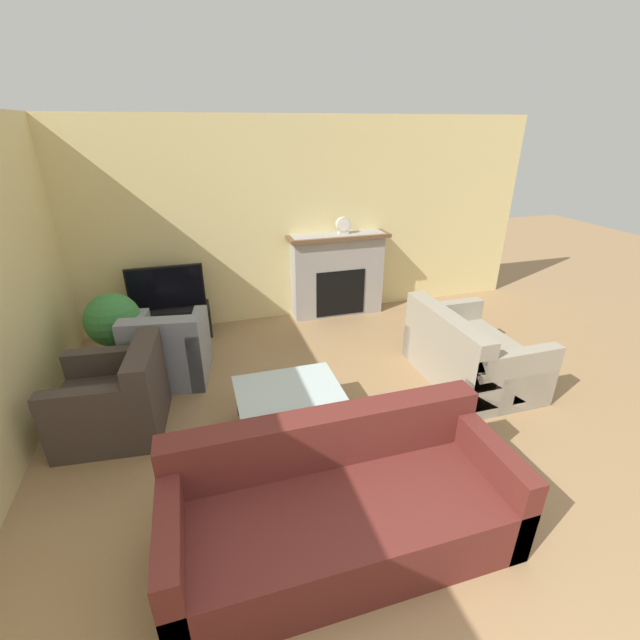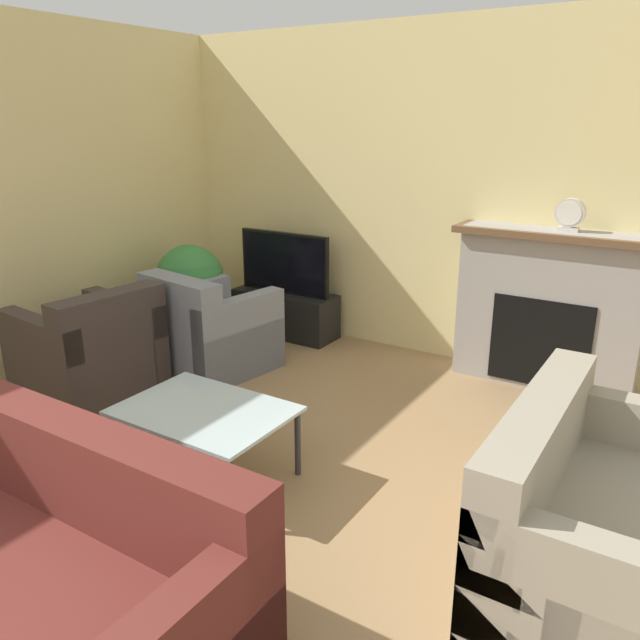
{
  "view_description": "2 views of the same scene",
  "coord_description": "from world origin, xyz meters",
  "px_view_note": "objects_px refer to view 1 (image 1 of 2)",
  "views": [
    {
      "loc": [
        -0.9,
        -0.84,
        2.57
      ],
      "look_at": [
        0.25,
        2.98,
        0.74
      ],
      "focal_mm": 24.0,
      "sensor_mm": 36.0,
      "label": 1
    },
    {
      "loc": [
        1.97,
        0.04,
        1.96
      ],
      "look_at": [
        0.08,
        3.01,
        0.81
      ],
      "focal_mm": 35.0,
      "sensor_mm": 36.0,
      "label": 2
    }
  ],
  "objects_px": {
    "armchair_accent": "(169,353)",
    "potted_plant": "(113,322)",
    "armchair_by_window": "(116,402)",
    "mantel_clock": "(343,225)",
    "coffee_table": "(288,391)",
    "couch_loveseat": "(469,356)",
    "tv": "(166,288)",
    "couch_sectional": "(341,507)"
  },
  "relations": [
    {
      "from": "coffee_table",
      "to": "couch_loveseat",
      "type": "bearing_deg",
      "value": 6.48
    },
    {
      "from": "armchair_by_window",
      "to": "armchair_accent",
      "type": "distance_m",
      "value": 0.92
    },
    {
      "from": "armchair_by_window",
      "to": "coffee_table",
      "type": "distance_m",
      "value": 1.55
    },
    {
      "from": "couch_loveseat",
      "to": "armchair_by_window",
      "type": "bearing_deg",
      "value": 87.28
    },
    {
      "from": "potted_plant",
      "to": "coffee_table",
      "type": "bearing_deg",
      "value": -44.7
    },
    {
      "from": "couch_sectional",
      "to": "mantel_clock",
      "type": "bearing_deg",
      "value": 70.52
    },
    {
      "from": "potted_plant",
      "to": "mantel_clock",
      "type": "distance_m",
      "value": 3.15
    },
    {
      "from": "couch_sectional",
      "to": "couch_loveseat",
      "type": "bearing_deg",
      "value": 36.98
    },
    {
      "from": "couch_sectional",
      "to": "potted_plant",
      "type": "relative_size",
      "value": 2.44
    },
    {
      "from": "armchair_accent",
      "to": "armchair_by_window",
      "type": "bearing_deg",
      "value": 69.82
    },
    {
      "from": "armchair_by_window",
      "to": "potted_plant",
      "type": "bearing_deg",
      "value": -168.87
    },
    {
      "from": "couch_loveseat",
      "to": "armchair_by_window",
      "type": "xyz_separation_m",
      "value": [
        -3.56,
        0.17,
        0.01
      ]
    },
    {
      "from": "armchair_by_window",
      "to": "armchair_accent",
      "type": "bearing_deg",
      "value": 156.66
    },
    {
      "from": "couch_sectional",
      "to": "armchair_accent",
      "type": "bearing_deg",
      "value": 114.21
    },
    {
      "from": "tv",
      "to": "armchair_by_window",
      "type": "height_order",
      "value": "tv"
    },
    {
      "from": "tv",
      "to": "armchair_accent",
      "type": "relative_size",
      "value": 0.99
    },
    {
      "from": "couch_sectional",
      "to": "mantel_clock",
      "type": "distance_m",
      "value": 3.99
    },
    {
      "from": "tv",
      "to": "couch_sectional",
      "type": "distance_m",
      "value": 3.71
    },
    {
      "from": "tv",
      "to": "couch_sectional",
      "type": "height_order",
      "value": "tv"
    },
    {
      "from": "tv",
      "to": "armchair_by_window",
      "type": "xyz_separation_m",
      "value": [
        -0.44,
        -1.85,
        -0.39
      ]
    },
    {
      "from": "tv",
      "to": "coffee_table",
      "type": "xyz_separation_m",
      "value": [
        1.05,
        -2.25,
        -0.31
      ]
    },
    {
      "from": "couch_sectional",
      "to": "potted_plant",
      "type": "distance_m",
      "value": 3.33
    },
    {
      "from": "tv",
      "to": "potted_plant",
      "type": "relative_size",
      "value": 1.03
    },
    {
      "from": "couch_loveseat",
      "to": "coffee_table",
      "type": "bearing_deg",
      "value": 96.48
    },
    {
      "from": "armchair_by_window",
      "to": "mantel_clock",
      "type": "height_order",
      "value": "mantel_clock"
    },
    {
      "from": "armchair_accent",
      "to": "potted_plant",
      "type": "xyz_separation_m",
      "value": [
        -0.56,
        0.39,
        0.28
      ]
    },
    {
      "from": "coffee_table",
      "to": "mantel_clock",
      "type": "relative_size",
      "value": 4.0
    },
    {
      "from": "tv",
      "to": "couch_loveseat",
      "type": "bearing_deg",
      "value": -32.91
    },
    {
      "from": "tv",
      "to": "couch_sectional",
      "type": "xyz_separation_m",
      "value": [
        1.12,
        -3.52,
        -0.4
      ]
    },
    {
      "from": "couch_loveseat",
      "to": "mantel_clock",
      "type": "height_order",
      "value": "mantel_clock"
    },
    {
      "from": "potted_plant",
      "to": "armchair_accent",
      "type": "bearing_deg",
      "value": -34.5
    },
    {
      "from": "potted_plant",
      "to": "tv",
      "type": "bearing_deg",
      "value": 49.38
    },
    {
      "from": "coffee_table",
      "to": "armchair_by_window",
      "type": "bearing_deg",
      "value": 164.92
    },
    {
      "from": "couch_loveseat",
      "to": "armchair_accent",
      "type": "bearing_deg",
      "value": 72.59
    },
    {
      "from": "armchair_accent",
      "to": "potted_plant",
      "type": "height_order",
      "value": "potted_plant"
    },
    {
      "from": "tv",
      "to": "coffee_table",
      "type": "height_order",
      "value": "tv"
    },
    {
      "from": "couch_loveseat",
      "to": "coffee_table",
      "type": "height_order",
      "value": "couch_loveseat"
    },
    {
      "from": "armchair_accent",
      "to": "tv",
      "type": "bearing_deg",
      "value": -81.22
    },
    {
      "from": "coffee_table",
      "to": "potted_plant",
      "type": "bearing_deg",
      "value": 135.3
    },
    {
      "from": "tv",
      "to": "potted_plant",
      "type": "height_order",
      "value": "tv"
    },
    {
      "from": "tv",
      "to": "couch_loveseat",
      "type": "xyz_separation_m",
      "value": [
        3.11,
        -2.01,
        -0.4
      ]
    },
    {
      "from": "armchair_by_window",
      "to": "mantel_clock",
      "type": "relative_size",
      "value": 4.08
    }
  ]
}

